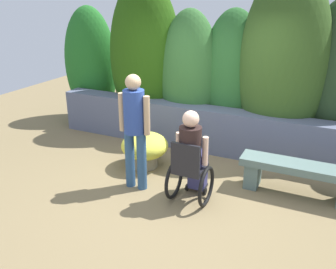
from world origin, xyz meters
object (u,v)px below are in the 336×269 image
at_px(stone_bench, 298,174).
at_px(person_in_wheelchair, 191,160).
at_px(person_standing_companion, 135,125).
at_px(flower_pot_terracotta_by_wall, 145,148).

xyz_separation_m(stone_bench, person_in_wheelchair, (-1.33, -0.78, 0.29)).
bearing_deg(person_in_wheelchair, person_standing_companion, -177.90).
height_order(stone_bench, person_in_wheelchair, person_in_wheelchair).
bearing_deg(stone_bench, person_in_wheelchair, -141.07).
distance_m(stone_bench, person_standing_companion, 2.42).
bearing_deg(flower_pot_terracotta_by_wall, stone_bench, 2.67).
xyz_separation_m(person_in_wheelchair, person_standing_companion, (-0.87, -0.01, 0.37)).
relative_size(stone_bench, flower_pot_terracotta_by_wall, 2.11).
bearing_deg(person_standing_companion, person_in_wheelchair, 16.79).
bearing_deg(person_in_wheelchair, stone_bench, 32.03).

